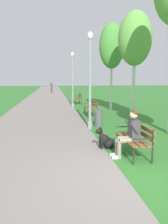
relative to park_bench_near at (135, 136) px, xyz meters
The scene contains 13 objects.
ground_plane 1.51m from the park_bench_near, 109.15° to the right, with size 120.00×120.00×0.00m, color #33752D.
paved_path 22.84m from the park_bench_near, 97.17° to the left, with size 4.22×60.00×0.04m, color gray.
park_bench_near is the anchor object (origin of this frame).
park_bench_mid 6.50m from the park_bench_near, 90.36° to the left, with size 0.55×1.50×0.85m.
park_bench_far 12.40m from the park_bench_near, 90.51° to the left, with size 0.55×1.50×0.85m.
person_seated_on_near_bench 0.30m from the park_bench_near, 145.25° to the right, with size 0.74×0.49×1.25m.
dog_black 0.92m from the park_bench_near, 139.43° to the left, with size 0.81×0.42×0.71m.
lamp_post_near 3.65m from the park_bench_near, 102.00° to the left, with size 0.24×0.24×3.88m.
lamp_post_mid 10.11m from the park_bench_near, 94.47° to the left, with size 0.24×0.24×3.86m.
birch_tree_third 7.21m from the park_bench_near, 70.01° to the left, with size 1.77×1.58×5.55m.
birch_tree_fourth 9.62m from the park_bench_near, 79.15° to the left, with size 1.65×1.46×5.62m.
litter_bin 3.73m from the park_bench_near, 93.62° to the left, with size 0.36×0.36×0.70m, color #515156.
pedestrian_distant 27.09m from the park_bench_near, 94.91° to the left, with size 0.32×0.22×1.65m.
Camera 1 is at (-1.73, -4.18, 2.07)m, focal length 35.18 mm.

